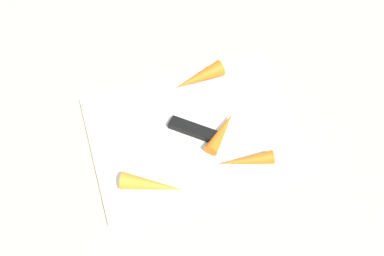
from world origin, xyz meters
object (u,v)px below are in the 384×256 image
(cutting_board, at_px, (192,130))
(knife, at_px, (184,128))
(carrot_longest, at_px, (152,185))
(carrot_shortest, at_px, (222,131))
(carrot_short, at_px, (246,161))
(carrot_long, at_px, (199,77))

(cutting_board, height_order, knife, knife)
(carrot_longest, bearing_deg, carrot_shortest, 51.30)
(cutting_board, relative_size, carrot_short, 3.93)
(carrot_shortest, bearing_deg, carrot_longest, 159.89)
(carrot_longest, relative_size, carrot_shortest, 1.12)
(cutting_board, distance_m, carrot_long, 0.11)
(cutting_board, xyz_separation_m, carrot_long, (0.05, 0.10, 0.02))
(carrot_shortest, xyz_separation_m, carrot_long, (0.00, 0.13, 0.00))
(knife, bearing_deg, carrot_short, 169.57)
(carrot_short, xyz_separation_m, carrot_shortest, (-0.02, 0.07, 0.00))
(carrot_short, distance_m, carrot_longest, 0.16)
(carrot_long, bearing_deg, carrot_shortest, 78.17)
(carrot_longest, bearing_deg, knife, 75.82)
(cutting_board, bearing_deg, carrot_shortest, -34.86)
(knife, relative_size, carrot_shortest, 1.80)
(carrot_longest, height_order, carrot_shortest, carrot_longest)
(carrot_short, height_order, carrot_longest, carrot_longest)
(carrot_short, bearing_deg, carrot_long, -75.24)
(knife, relative_size, carrot_short, 1.77)
(cutting_board, height_order, carrot_long, carrot_long)
(cutting_board, xyz_separation_m, carrot_longest, (-0.10, -0.09, 0.02))
(knife, height_order, carrot_short, carrot_short)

